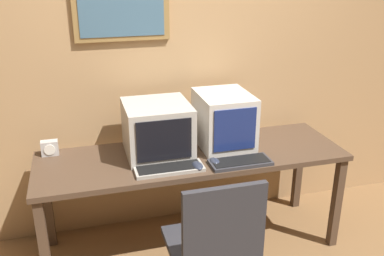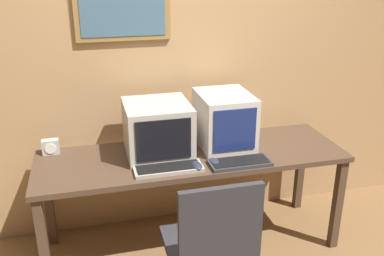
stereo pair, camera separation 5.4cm
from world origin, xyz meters
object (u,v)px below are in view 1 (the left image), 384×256
at_px(mouse_far_corner, 197,166).
at_px(keyboard_main, 169,169).
at_px(monitor_right, 224,120).
at_px(monitor_left, 157,129).
at_px(mouse_near_keyboard, 215,162).
at_px(keyboard_side, 240,162).
at_px(desk_clock, 50,148).

bearing_deg(mouse_far_corner, keyboard_main, 172.59).
bearing_deg(monitor_right, mouse_far_corner, -131.92).
height_order(monitor_left, mouse_near_keyboard, monitor_left).
height_order(monitor_left, keyboard_side, monitor_left).
distance_m(keyboard_side, mouse_far_corner, 0.29).
bearing_deg(monitor_right, monitor_left, -178.20).
xyz_separation_m(keyboard_main, mouse_far_corner, (0.18, -0.02, 0.01)).
relative_size(mouse_near_keyboard, mouse_far_corner, 0.97).
distance_m(monitor_left, monitor_right, 0.47).
xyz_separation_m(monitor_right, keyboard_main, (-0.46, -0.29, -0.18)).
distance_m(monitor_right, keyboard_main, 0.57).
relative_size(keyboard_main, mouse_near_keyboard, 3.82).
xyz_separation_m(mouse_near_keyboard, desk_clock, (-1.02, 0.43, 0.03)).
xyz_separation_m(monitor_left, monitor_right, (0.47, 0.01, 0.01)).
bearing_deg(desk_clock, keyboard_main, -31.45).
relative_size(monitor_left, desk_clock, 4.01).
bearing_deg(monitor_left, mouse_near_keyboard, -40.21).
bearing_deg(monitor_left, desk_clock, 166.93).
height_order(mouse_far_corner, desk_clock, desk_clock).
relative_size(monitor_right, desk_clock, 3.99).
bearing_deg(mouse_far_corner, mouse_near_keyboard, 14.30).
relative_size(keyboard_side, mouse_near_keyboard, 3.53).
xyz_separation_m(keyboard_side, mouse_near_keyboard, (-0.16, 0.04, 0.00)).
distance_m(mouse_far_corner, desk_clock, 1.01).
height_order(keyboard_side, mouse_far_corner, mouse_far_corner).
bearing_deg(mouse_far_corner, monitor_right, 48.08).
height_order(keyboard_main, desk_clock, desk_clock).
relative_size(keyboard_main, mouse_far_corner, 3.70).
relative_size(keyboard_main, keyboard_side, 1.08).
xyz_separation_m(monitor_left, desk_clock, (-0.70, 0.16, -0.12)).
bearing_deg(mouse_near_keyboard, mouse_far_corner, -165.70).
height_order(monitor_left, desk_clock, monitor_left).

